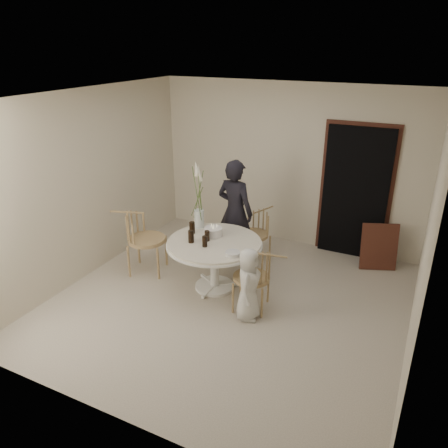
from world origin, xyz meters
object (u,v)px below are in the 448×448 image
at_px(girl, 235,212).
at_px(boy, 249,284).
at_px(table, 214,249).
at_px(flower_vase, 199,204).
at_px(chair_right, 260,273).
at_px(chair_far, 258,228).
at_px(chair_left, 137,233).
at_px(birthday_cake, 213,232).

height_order(girl, boy, girl).
relative_size(table, flower_vase, 1.33).
height_order(chair_right, flower_vase, flower_vase).
bearing_deg(chair_far, table, -79.96).
bearing_deg(girl, boy, 129.15).
bearing_deg(flower_vase, table, -39.13).
xyz_separation_m(chair_left, flower_vase, (0.84, 0.40, 0.45)).
xyz_separation_m(table, flower_vase, (-0.43, 0.35, 0.47)).
bearing_deg(girl, chair_right, 136.15).
xyz_separation_m(chair_right, flower_vase, (-1.20, 0.57, 0.55)).
bearing_deg(chair_left, chair_right, -112.59).
distance_m(girl, boy, 1.62).
xyz_separation_m(table, chair_left, (-1.26, -0.05, 0.02)).
distance_m(table, birthday_cake, 0.26).
bearing_deg(girl, chair_left, 47.47).
bearing_deg(chair_right, girl, -150.75).
height_order(girl, birthday_cake, girl).
relative_size(boy, birthday_cake, 3.81).
xyz_separation_m(chair_right, chair_left, (-2.04, 0.17, 0.09)).
bearing_deg(birthday_cake, boy, -37.31).
bearing_deg(table, boy, -32.69).
relative_size(chair_right, boy, 0.86).
height_order(chair_left, flower_vase, flower_vase).
distance_m(chair_right, boy, 0.25).
distance_m(chair_left, birthday_cake, 1.20).
xyz_separation_m(chair_left, boy, (1.98, -0.41, -0.15)).
relative_size(chair_right, girl, 0.50).
relative_size(girl, birthday_cake, 6.59).
relative_size(chair_far, birthday_cake, 3.29).
distance_m(table, flower_vase, 0.72).
height_order(chair_right, boy, boy).
relative_size(table, chair_right, 1.60).
bearing_deg(chair_right, chair_far, -165.85).
xyz_separation_m(chair_far, flower_vase, (-0.63, -0.78, 0.55)).
distance_m(birthday_cake, flower_vase, 0.48).
xyz_separation_m(chair_left, girl, (1.16, 0.95, 0.20)).
relative_size(birthday_cake, flower_vase, 0.25).
relative_size(chair_left, boy, 1.02).
relative_size(chair_far, chair_right, 1.00).
bearing_deg(chair_far, girl, -123.46).
relative_size(table, boy, 1.38).
xyz_separation_m(chair_left, birthday_cake, (1.17, 0.21, 0.16)).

